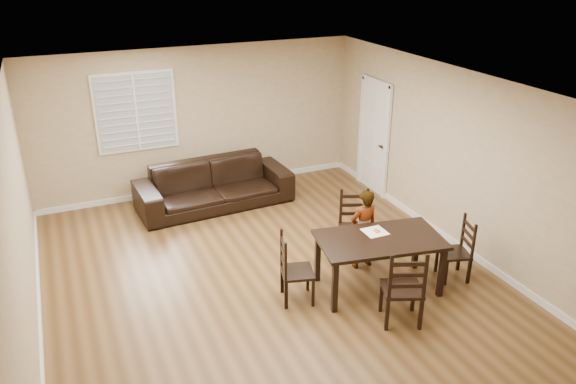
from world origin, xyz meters
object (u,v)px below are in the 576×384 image
object	(u,v)px
chair_near	(354,224)
chair_left	(289,271)
donut	(376,230)
chair_right	(462,251)
dining_table	(380,244)
chair_far	(404,293)
child	(363,229)
sofa	(214,185)

from	to	relation	value
chair_near	chair_left	size ratio (longest dim) A/B	1.05
donut	chair_right	bearing A→B (deg)	-18.95
donut	chair_left	bearing A→B (deg)	178.12
chair_left	chair_right	xyz separation A→B (m)	(2.43, -0.44, -0.02)
dining_table	chair_left	size ratio (longest dim) A/B	1.84
chair_far	child	xyz separation A→B (m)	(0.27, 1.43, 0.12)
donut	sofa	size ratio (longest dim) A/B	0.04
donut	chair_near	bearing A→B (deg)	79.99
chair_far	chair_right	bearing A→B (deg)	-133.89
child	dining_table	bearing A→B (deg)	76.61
chair_near	dining_table	bearing A→B (deg)	-79.62
chair_left	child	distance (m)	1.38
chair_near	chair_right	xyz separation A→B (m)	(1.01, -1.24, -0.04)
chair_near	sofa	distance (m)	2.84
chair_near	chair_right	world-z (taller)	chair_near
dining_table	chair_near	world-z (taller)	chair_near
chair_far	chair_left	distance (m)	1.50
dining_table	chair_right	distance (m)	1.26
child	sofa	distance (m)	3.18
chair_near	chair_far	world-z (taller)	chair_far
chair_far	chair_right	distance (m)	1.52
donut	sofa	xyz separation A→B (m)	(-1.30, 3.28, -0.39)
chair_near	donut	xyz separation A→B (m)	(-0.15, -0.84, 0.33)
dining_table	chair_right	world-z (taller)	chair_right
dining_table	chair_left	world-z (taller)	chair_left
chair_far	child	size ratio (longest dim) A/B	0.87
chair_left	chair_right	distance (m)	2.47
chair_far	sofa	size ratio (longest dim) A/B	0.39
dining_table	child	world-z (taller)	child
dining_table	donut	bearing A→B (deg)	83.66
dining_table	chair_left	bearing A→B (deg)	179.51
chair_far	donut	world-z (taller)	chair_far
chair_right	chair_far	bearing A→B (deg)	-48.81
chair_near	donut	distance (m)	0.91
chair_far	sofa	world-z (taller)	chair_far
dining_table	chair_left	distance (m)	1.26
dining_table	sofa	bearing A→B (deg)	119.50
chair_right	child	size ratio (longest dim) A/B	0.76
chair_right	sofa	xyz separation A→B (m)	(-2.46, 3.68, -0.01)
chair_right	sofa	bearing A→B (deg)	-129.64
donut	dining_table	bearing A→B (deg)	-106.05
chair_near	child	xyz separation A→B (m)	(-0.10, -0.43, 0.14)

